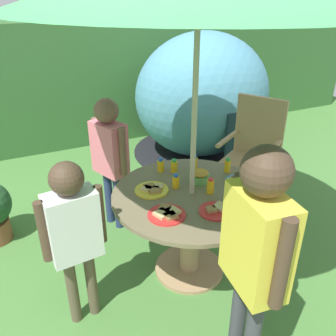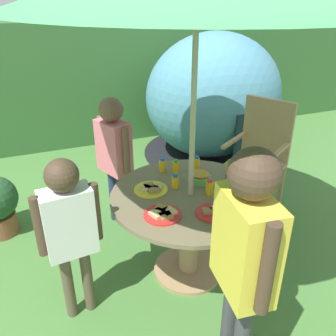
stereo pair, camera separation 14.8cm
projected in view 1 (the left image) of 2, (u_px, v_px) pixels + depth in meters
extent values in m
cube|color=#477A38|center=(189.00, 270.00, 2.81)|extent=(10.00, 10.00, 0.02)
cube|color=#33602D|center=(85.00, 82.00, 4.93)|extent=(9.00, 0.70, 1.61)
cylinder|color=tan|center=(189.00, 268.00, 2.80)|extent=(0.53, 0.53, 0.03)
cylinder|color=tan|center=(190.00, 235.00, 2.65)|extent=(0.15, 0.15, 0.67)
cylinder|color=#75664C|center=(192.00, 195.00, 2.49)|extent=(1.12, 1.12, 0.03)
cylinder|color=#B7AD8C|center=(194.00, 140.00, 2.31)|extent=(0.04, 0.04, 2.19)
cylinder|color=tan|center=(215.00, 190.00, 3.45)|extent=(0.04, 0.04, 0.46)
cylinder|color=tan|center=(258.00, 203.00, 3.24)|extent=(0.04, 0.04, 0.46)
cylinder|color=tan|center=(234.00, 172.00, 3.78)|extent=(0.04, 0.04, 0.46)
cylinder|color=tan|center=(274.00, 183.00, 3.57)|extent=(0.04, 0.04, 0.46)
cube|color=tan|center=(248.00, 164.00, 3.40)|extent=(0.66, 0.66, 0.04)
cube|color=tan|center=(260.00, 127.00, 3.42)|extent=(0.28, 0.42, 0.58)
cube|color=tan|center=(228.00, 138.00, 3.41)|extent=(0.43, 0.28, 0.03)
cube|color=tan|center=(273.00, 148.00, 3.19)|extent=(0.43, 0.28, 0.03)
ellipsoid|color=teal|center=(203.00, 95.00, 4.48)|extent=(1.96, 1.77, 1.53)
cylinder|color=black|center=(200.00, 150.00, 4.82)|extent=(2.04, 2.04, 0.01)
cube|color=#1A313A|center=(242.00, 139.00, 4.09)|extent=(0.49, 0.11, 0.69)
cylinder|color=navy|center=(109.00, 196.00, 3.27)|extent=(0.07, 0.07, 0.54)
cylinder|color=navy|center=(118.00, 201.00, 3.19)|extent=(0.07, 0.07, 0.54)
cube|color=#EA727F|center=(109.00, 148.00, 3.00)|extent=(0.27, 0.35, 0.45)
cylinder|color=brown|center=(96.00, 140.00, 3.10)|extent=(0.06, 0.06, 0.41)
cylinder|color=brown|center=(123.00, 152.00, 2.89)|extent=(0.06, 0.06, 0.41)
sphere|color=brown|center=(106.00, 111.00, 2.85)|extent=(0.20, 0.20, 0.20)
cylinder|color=brown|center=(73.00, 290.00, 2.27)|extent=(0.07, 0.07, 0.52)
cylinder|color=brown|center=(91.00, 282.00, 2.33)|extent=(0.07, 0.07, 0.52)
cube|color=white|center=(73.00, 226.00, 2.08)|extent=(0.31, 0.19, 0.44)
cylinder|color=#4C3828|center=(43.00, 232.00, 2.00)|extent=(0.06, 0.06, 0.39)
cylinder|color=#4C3828|center=(100.00, 214.00, 2.15)|extent=(0.06, 0.06, 0.39)
sphere|color=#4C3828|center=(66.00, 179.00, 1.94)|extent=(0.19, 0.19, 0.19)
cylinder|color=#3F3F47|center=(252.00, 336.00, 1.91)|extent=(0.09, 0.09, 0.63)
cylinder|color=#3F3F47|center=(238.00, 314.00, 2.04)|extent=(0.09, 0.09, 0.63)
cube|color=yellow|center=(257.00, 242.00, 1.71)|extent=(0.24, 0.38, 0.53)
cylinder|color=#4C3828|center=(282.00, 265.00, 1.53)|extent=(0.07, 0.07, 0.48)
cylinder|color=#4C3828|center=(237.00, 215.00, 1.87)|extent=(0.07, 0.07, 0.48)
sphere|color=#4C3828|center=(267.00, 171.00, 1.54)|extent=(0.24, 0.24, 0.24)
cylinder|color=#66B259|center=(200.00, 178.00, 2.64)|extent=(0.15, 0.15, 0.05)
ellipsoid|color=gold|center=(200.00, 173.00, 2.62)|extent=(0.13, 0.13, 0.04)
cylinder|color=yellow|center=(152.00, 190.00, 2.51)|extent=(0.24, 0.24, 0.01)
cube|color=tan|center=(159.00, 187.00, 2.52)|extent=(0.08, 0.08, 0.02)
cube|color=#9E7547|center=(150.00, 187.00, 2.53)|extent=(0.08, 0.08, 0.02)
cube|color=tan|center=(147.00, 189.00, 2.50)|extent=(0.09, 0.09, 0.02)
cube|color=#9E7547|center=(155.00, 190.00, 2.48)|extent=(0.08, 0.08, 0.02)
cylinder|color=red|center=(216.00, 211.00, 2.28)|extent=(0.22, 0.22, 0.01)
cube|color=tan|center=(221.00, 207.00, 2.29)|extent=(0.12, 0.12, 0.02)
cube|color=#9E7547|center=(211.00, 209.00, 2.27)|extent=(0.07, 0.07, 0.02)
cylinder|color=red|center=(167.00, 215.00, 2.24)|extent=(0.24, 0.24, 0.01)
cube|color=tan|center=(172.00, 212.00, 2.25)|extent=(0.11, 0.11, 0.02)
cube|color=#9E7547|center=(165.00, 208.00, 2.28)|extent=(0.11, 0.11, 0.02)
cube|color=tan|center=(162.00, 214.00, 2.22)|extent=(0.11, 0.11, 0.02)
cube|color=#9E7547|center=(171.00, 216.00, 2.20)|extent=(0.08, 0.08, 0.02)
cylinder|color=#338CD8|center=(239.00, 181.00, 2.63)|extent=(0.21, 0.21, 0.01)
cube|color=tan|center=(244.00, 179.00, 2.63)|extent=(0.08, 0.08, 0.02)
cube|color=#9E7547|center=(239.00, 178.00, 2.64)|extent=(0.09, 0.09, 0.02)
cube|color=tan|center=(235.00, 181.00, 2.60)|extent=(0.10, 0.10, 0.02)
cube|color=#9E7547|center=(244.00, 182.00, 2.59)|extent=(0.08, 0.08, 0.02)
cylinder|color=yellow|center=(161.00, 166.00, 2.77)|extent=(0.05, 0.05, 0.09)
cylinder|color=blue|center=(161.00, 160.00, 2.74)|extent=(0.04, 0.04, 0.02)
cylinder|color=yellow|center=(230.00, 194.00, 2.39)|extent=(0.06, 0.06, 0.10)
cylinder|color=green|center=(231.00, 186.00, 2.36)|extent=(0.04, 0.04, 0.02)
cylinder|color=yellow|center=(227.00, 166.00, 2.76)|extent=(0.05, 0.05, 0.10)
cylinder|color=green|center=(228.00, 159.00, 2.73)|extent=(0.03, 0.03, 0.02)
cylinder|color=yellow|center=(174.00, 167.00, 2.76)|extent=(0.05, 0.05, 0.09)
cylinder|color=green|center=(174.00, 160.00, 2.73)|extent=(0.04, 0.04, 0.02)
cylinder|color=yellow|center=(210.00, 187.00, 2.47)|extent=(0.05, 0.05, 0.10)
cylinder|color=red|center=(211.00, 179.00, 2.45)|extent=(0.04, 0.04, 0.02)
cylinder|color=yellow|center=(176.00, 182.00, 2.54)|extent=(0.05, 0.05, 0.09)
cylinder|color=blue|center=(176.00, 175.00, 2.52)|extent=(0.04, 0.04, 0.02)
cylinder|color=yellow|center=(194.00, 163.00, 2.80)|extent=(0.05, 0.05, 0.10)
cylinder|color=blue|center=(195.00, 156.00, 2.77)|extent=(0.03, 0.03, 0.02)
cylinder|color=#4C99D8|center=(250.00, 207.00, 2.27)|extent=(0.07, 0.07, 0.07)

